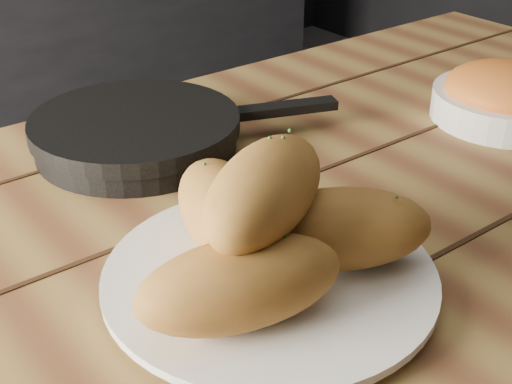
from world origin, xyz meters
The scene contains 5 objects.
table centered at (-0.23, -0.46, 0.66)m, with size 1.58×0.90×0.75m.
plate centered at (-0.32, -0.50, 0.76)m, with size 0.30×0.30×0.02m.
bread_rolls centered at (-0.32, -0.50, 0.82)m, with size 0.30×0.25×0.12m.
skillet centered at (-0.27, -0.18, 0.77)m, with size 0.38×0.26×0.05m.
bowl centered at (0.17, -0.40, 0.78)m, with size 0.20×0.20×0.07m.
Camera 1 is at (-0.64, -0.90, 1.14)m, focal length 50.00 mm.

